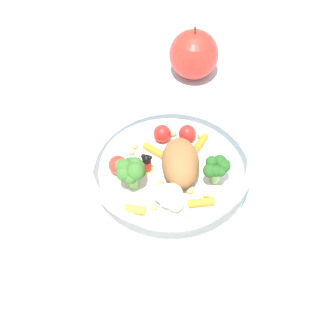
{
  "coord_description": "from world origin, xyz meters",
  "views": [
    {
      "loc": [
        0.35,
        0.12,
        0.52
      ],
      "look_at": [
        0.0,
        0.01,
        0.03
      ],
      "focal_mm": 50.94,
      "sensor_mm": 36.0,
      "label": 1
    }
  ],
  "objects": [
    {
      "name": "loose_apple",
      "position": [
        -0.21,
        -0.01,
        0.04
      ],
      "size": [
        0.08,
        0.08,
        0.09
      ],
      "color": "red",
      "rests_on": "ground_plane"
    },
    {
      "name": "folded_napkin",
      "position": [
        0.2,
        -0.11,
        0.0
      ],
      "size": [
        0.14,
        0.14,
        0.01
      ],
      "primitive_type": "cube",
      "rotation": [
        0.0,
        0.0,
        0.34
      ],
      "color": "silver",
      "rests_on": "ground_plane"
    },
    {
      "name": "ground_plane",
      "position": [
        0.0,
        0.0,
        0.0
      ],
      "size": [
        2.4,
        2.4,
        0.0
      ],
      "primitive_type": "plane",
      "color": "silver"
    },
    {
      "name": "food_container",
      "position": [
        0.01,
        0.02,
        0.03
      ],
      "size": [
        0.21,
        0.21,
        0.06
      ],
      "color": "white",
      "rests_on": "ground_plane"
    }
  ]
}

